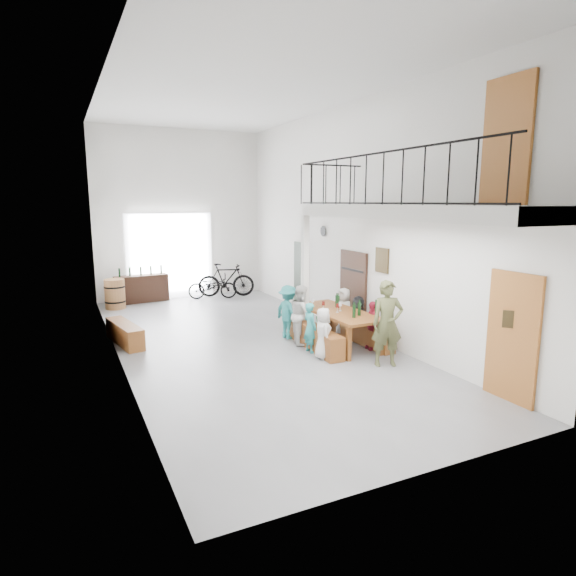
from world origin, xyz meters
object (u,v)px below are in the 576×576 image
bench_inner (315,337)px  oak_barrel (115,294)px  side_bench (125,333)px  serving_counter (142,289)px  host_standing (387,324)px  tasting_table (338,314)px  bicycle_near (212,286)px

bench_inner → oak_barrel: size_ratio=2.42×
side_bench → oak_barrel: (0.21, 3.92, 0.21)m
bench_inner → side_bench: 4.30m
serving_counter → host_standing: (3.36, -8.32, 0.41)m
side_bench → serving_counter: serving_counter is taller
tasting_table → bicycle_near: (-1.01, 6.28, -0.29)m
host_standing → bicycle_near: (-1.16, 7.85, -0.43)m
serving_counter → bench_inner: bearing=-76.1°
bench_inner → host_standing: bearing=-62.0°
bench_inner → host_standing: host_standing is taller
tasting_table → bicycle_near: bearing=97.5°
oak_barrel → serving_counter: 1.10m
oak_barrel → host_standing: bearing=-61.1°
side_bench → oak_barrel: bearing=86.9°
bicycle_near → bench_inner: bearing=-160.2°
serving_counter → host_standing: host_standing is taller
bench_inner → host_standing: size_ratio=1.28×
tasting_table → serving_counter: serving_counter is taller
oak_barrel → bicycle_near: (3.08, 0.18, -0.03)m
tasting_table → host_standing: bearing=-86.2°
tasting_table → serving_counter: bearing=113.7°
tasting_table → side_bench: size_ratio=1.44×
bicycle_near → oak_barrel: bearing=109.3°
host_standing → bench_inner: bearing=134.6°
oak_barrel → bicycle_near: bearing=3.3°
bench_inner → bicycle_near: bicycle_near is taller
bench_inner → side_bench: (-3.71, 2.17, -0.01)m
side_bench → host_standing: bearing=-40.1°
bench_inner → oak_barrel: (-3.50, 6.09, 0.20)m
oak_barrel → host_standing: host_standing is taller
side_bench → host_standing: (4.45, -3.75, 0.61)m
side_bench → oak_barrel: size_ratio=1.88×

